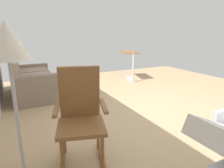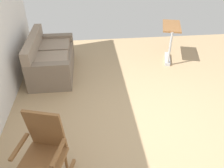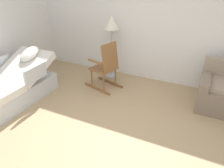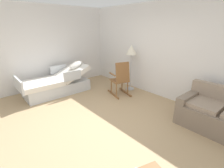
% 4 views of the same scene
% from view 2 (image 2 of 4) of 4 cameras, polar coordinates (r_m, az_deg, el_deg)
% --- Properties ---
extents(ground_plane, '(7.33, 7.33, 0.00)m').
position_cam_2_polar(ground_plane, '(3.86, 9.43, -10.39)').
color(ground_plane, tan).
extents(couch, '(1.60, 0.86, 0.85)m').
position_cam_2_polar(couch, '(5.21, -14.90, 5.80)').
color(couch, '#7D6C5C').
rests_on(couch, ground).
extents(rocking_chair, '(0.86, 0.67, 1.05)m').
position_cam_2_polar(rocking_chair, '(2.91, -16.37, -15.98)').
color(rocking_chair, brown).
rests_on(rocking_chair, ground).
extents(overbed_table, '(0.88, 0.61, 0.84)m').
position_cam_2_polar(overbed_table, '(5.66, 14.21, 10.78)').
color(overbed_table, '#B2B5BA').
rests_on(overbed_table, ground).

